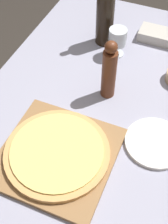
{
  "coord_description": "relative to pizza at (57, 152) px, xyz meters",
  "views": [
    {
      "loc": [
        0.24,
        -0.72,
        1.68
      ],
      "look_at": [
        -0.03,
        -0.08,
        0.84
      ],
      "focal_mm": 50.0,
      "sensor_mm": 36.0,
      "label": 1
    }
  ],
  "objects": [
    {
      "name": "pizza",
      "position": [
        0.0,
        0.0,
        0.0
      ],
      "size": [
        0.35,
        0.35,
        0.02
      ],
      "color": "tan",
      "rests_on": "cutting_board"
    },
    {
      "name": "food_container",
      "position": [
        0.15,
        0.75,
        -0.01
      ],
      "size": [
        0.17,
        0.1,
        0.05
      ],
      "color": "#BCB7AD",
      "rests_on": "dining_table"
    },
    {
      "name": "wine_bottle",
      "position": [
        -0.07,
        0.64,
        0.11
      ],
      "size": [
        0.08,
        0.08,
        0.36
      ],
      "color": "black",
      "rests_on": "dining_table"
    },
    {
      "name": "ground_plane",
      "position": [
        0.06,
        0.25,
        -0.81
      ],
      "size": [
        12.0,
        12.0,
        0.0
      ],
      "primitive_type": "plane",
      "color": "#2D2823"
    },
    {
      "name": "wine_glass",
      "position": [
        0.01,
        0.58,
        0.06
      ],
      "size": [
        0.08,
        0.08,
        0.13
      ],
      "color": "silver",
      "rests_on": "dining_table"
    },
    {
      "name": "pepper_mill",
      "position": [
        0.05,
        0.34,
        0.09
      ],
      "size": [
        0.05,
        0.05,
        0.25
      ],
      "color": "#5B2D19",
      "rests_on": "dining_table"
    },
    {
      "name": "dinner_plate",
      "position": [
        0.29,
        0.18,
        -0.02
      ],
      "size": [
        0.21,
        0.21,
        0.01
      ],
      "color": "silver",
      "rests_on": "dining_table"
    },
    {
      "name": "cutting_board",
      "position": [
        -0.0,
        0.0,
        -0.02
      ],
      "size": [
        0.37,
        0.38,
        0.02
      ],
      "color": "olive",
      "rests_on": "dining_table"
    },
    {
      "name": "dining_table",
      "position": [
        0.06,
        0.25,
        -0.12
      ],
      "size": [
        0.94,
        1.52,
        0.78
      ],
      "color": "#9393A8",
      "rests_on": "ground_plane"
    }
  ]
}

